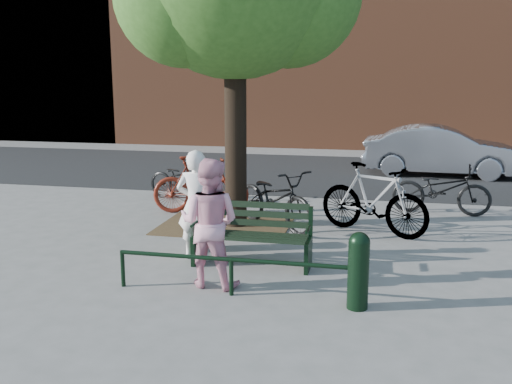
% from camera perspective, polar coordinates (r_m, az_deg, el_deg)
% --- Properties ---
extents(ground, '(90.00, 90.00, 0.00)m').
position_cam_1_polar(ground, '(8.57, -0.41, -7.36)').
color(ground, gray).
rests_on(ground, ground).
extents(dirt_pit, '(2.40, 2.00, 0.02)m').
position_cam_1_polar(dirt_pit, '(10.84, -3.01, -3.25)').
color(dirt_pit, brown).
rests_on(dirt_pit, ground).
extents(road, '(40.00, 7.00, 0.01)m').
position_cam_1_polar(road, '(16.73, 6.01, 1.95)').
color(road, black).
rests_on(road, ground).
extents(park_bench, '(1.74, 0.54, 0.97)m').
position_cam_1_polar(park_bench, '(8.50, -0.30, -4.14)').
color(park_bench, black).
rests_on(park_bench, ground).
extents(guard_railing, '(3.06, 0.06, 0.51)m').
position_cam_1_polar(guard_railing, '(7.33, -2.49, -7.34)').
color(guard_railing, black).
rests_on(guard_railing, ground).
extents(person_left, '(0.62, 0.41, 1.69)m').
position_cam_1_polar(person_left, '(8.71, -5.99, -1.31)').
color(person_left, white).
rests_on(person_left, ground).
extents(person_right, '(0.90, 0.73, 1.73)m').
position_cam_1_polar(person_right, '(7.59, -4.68, -3.09)').
color(person_right, pink).
rests_on(person_right, ground).
extents(bollard, '(0.26, 0.26, 0.96)m').
position_cam_1_polar(bollard, '(7.01, 10.21, -7.48)').
color(bollard, black).
rests_on(bollard, ground).
extents(litter_bin, '(0.39, 0.39, 0.81)m').
position_cam_1_polar(litter_bin, '(9.25, -5.55, -3.33)').
color(litter_bin, gray).
rests_on(litter_bin, ground).
extents(bicycle_a, '(1.90, 1.14, 0.94)m').
position_cam_1_polar(bicycle_a, '(12.99, -7.41, 1.23)').
color(bicycle_a, black).
rests_on(bicycle_a, ground).
extents(bicycle_b, '(2.03, 0.96, 1.18)m').
position_cam_1_polar(bicycle_b, '(11.70, -5.53, 0.71)').
color(bicycle_b, '#601A0D').
rests_on(bicycle_b, ground).
extents(bicycle_c, '(2.09, 1.98, 1.12)m').
position_cam_1_polar(bicycle_c, '(10.51, 1.88, -0.63)').
color(bicycle_c, black).
rests_on(bicycle_c, ground).
extents(bicycle_d, '(2.14, 1.47, 1.26)m').
position_cam_1_polar(bicycle_d, '(10.33, 11.66, -0.68)').
color(bicycle_d, gray).
rests_on(bicycle_d, ground).
extents(bicycle_e, '(2.01, 0.89, 1.02)m').
position_cam_1_polar(bicycle_e, '(12.18, 18.03, 0.25)').
color(bicycle_e, black).
rests_on(bicycle_e, ground).
extents(parked_car, '(4.35, 1.70, 1.41)m').
position_cam_1_polar(parked_car, '(16.89, 18.02, 3.93)').
color(parked_car, gray).
rests_on(parked_car, ground).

